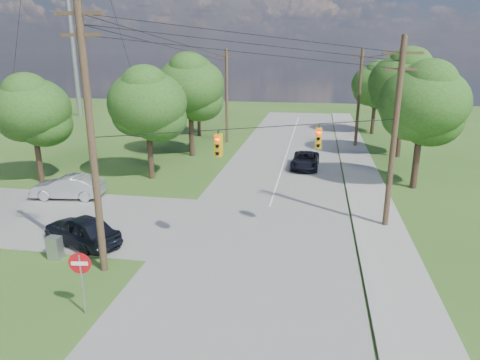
% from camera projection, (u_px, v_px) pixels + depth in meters
% --- Properties ---
extents(ground, '(140.00, 140.00, 0.00)m').
position_uv_depth(ground, '(198.00, 283.00, 18.61)').
color(ground, '#32551C').
rests_on(ground, ground).
extents(main_road, '(10.00, 100.00, 0.03)m').
position_uv_depth(main_road, '(259.00, 239.00, 22.98)').
color(main_road, gray).
rests_on(main_road, ground).
extents(sidewalk_east, '(2.60, 100.00, 0.12)m').
position_uv_depth(sidewalk_east, '(389.00, 248.00, 21.83)').
color(sidewalk_east, gray).
rests_on(sidewalk_east, ground).
extents(pole_sw, '(2.00, 0.32, 12.00)m').
position_uv_depth(pole_sw, '(91.00, 137.00, 17.97)').
color(pole_sw, brown).
rests_on(pole_sw, ground).
extents(pole_ne, '(2.00, 0.32, 10.50)m').
position_uv_depth(pole_ne, '(395.00, 133.00, 23.07)').
color(pole_ne, brown).
rests_on(pole_ne, ground).
extents(pole_north_e, '(2.00, 0.32, 10.00)m').
position_uv_depth(pole_north_e, '(359.00, 98.00, 43.91)').
color(pole_north_e, brown).
rests_on(pole_north_e, ground).
extents(pole_north_w, '(2.00, 0.32, 10.00)m').
position_uv_depth(pole_north_w, '(227.00, 95.00, 46.25)').
color(pole_north_w, brown).
rests_on(pole_north_w, ground).
extents(power_lines, '(13.93, 29.62, 4.93)m').
position_uv_depth(power_lines, '(267.00, 60.00, 26.60)').
color(power_lines, black).
rests_on(power_lines, ground).
extents(traffic_signals, '(4.91, 3.27, 1.05)m').
position_uv_depth(traffic_signals, '(270.00, 141.00, 20.77)').
color(traffic_signals, '#ECAF0D').
rests_on(traffic_signals, ground).
extents(tree_w_near, '(6.00, 6.00, 8.40)m').
position_uv_depth(tree_w_near, '(147.00, 103.00, 32.39)').
color(tree_w_near, '#432D21').
rests_on(tree_w_near, ground).
extents(tree_w_mid, '(6.40, 6.40, 9.22)m').
position_uv_depth(tree_w_mid, '(190.00, 86.00, 39.58)').
color(tree_w_mid, '#432D21').
rests_on(tree_w_mid, ground).
extents(tree_w_far, '(6.00, 6.00, 8.73)m').
position_uv_depth(tree_w_far, '(198.00, 82.00, 49.44)').
color(tree_w_far, '#432D21').
rests_on(tree_w_far, ground).
extents(tree_e_near, '(6.20, 6.20, 8.81)m').
position_uv_depth(tree_e_near, '(423.00, 103.00, 29.86)').
color(tree_e_near, '#432D21').
rests_on(tree_e_near, ground).
extents(tree_e_mid, '(6.60, 6.60, 9.64)m').
position_uv_depth(tree_e_mid, '(405.00, 83.00, 39.02)').
color(tree_e_mid, '#432D21').
rests_on(tree_e_mid, ground).
extents(tree_e_far, '(5.80, 5.80, 8.32)m').
position_uv_depth(tree_e_far, '(376.00, 85.00, 50.78)').
color(tree_e_far, '#432D21').
rests_on(tree_e_far, ground).
extents(tree_cross_n, '(5.60, 5.60, 7.91)m').
position_uv_depth(tree_cross_n, '(32.00, 109.00, 31.48)').
color(tree_cross_n, '#432D21').
rests_on(tree_cross_n, ground).
extents(car_cross_dark, '(5.02, 3.67, 1.59)m').
position_uv_depth(car_cross_dark, '(82.00, 230.00, 22.09)').
color(car_cross_dark, black).
rests_on(car_cross_dark, cross_road).
extents(car_cross_silver, '(4.96, 2.20, 1.58)m').
position_uv_depth(car_cross_silver, '(68.00, 187.00, 29.12)').
color(car_cross_silver, '#A4A6AB').
rests_on(car_cross_silver, cross_road).
extents(car_main_north, '(2.44, 4.97, 1.36)m').
position_uv_depth(car_main_north, '(305.00, 160.00, 36.76)').
color(car_main_north, black).
rests_on(car_main_north, main_road).
extents(control_cabinet, '(0.67, 0.51, 1.16)m').
position_uv_depth(control_cabinet, '(55.00, 248.00, 20.64)').
color(control_cabinet, gray).
rests_on(control_cabinet, ground).
extents(do_not_enter_sign, '(0.85, 0.17, 2.58)m').
position_uv_depth(do_not_enter_sign, '(81.00, 270.00, 15.91)').
color(do_not_enter_sign, gray).
rests_on(do_not_enter_sign, ground).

